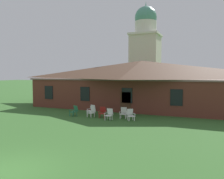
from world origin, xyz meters
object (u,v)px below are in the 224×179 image
Objects in this scene: lawn_chair_middle at (102,112)px; lawn_chair_far_side at (123,113)px; lawn_chair_near_door at (92,110)px; lawn_chair_right_end at (109,114)px; lawn_chair_under_eave at (131,114)px; lawn_chair_left_end at (92,112)px; lawn_chair_by_porch at (74,111)px.

lawn_chair_middle is 1.89m from lawn_chair_far_side.
lawn_chair_right_end is at bearing -30.71° from lawn_chair_near_door.
lawn_chair_left_end is at bearing 178.85° from lawn_chair_under_eave.
lawn_chair_far_side is 1.00× the size of lawn_chair_under_eave.
lawn_chair_far_side is at bearing -4.76° from lawn_chair_near_door.
lawn_chair_near_door and lawn_chair_far_side have the same top height.
lawn_chair_by_porch is at bearing -170.66° from lawn_chair_far_side.
lawn_chair_under_eave is (0.87, -0.65, 0.00)m from lawn_chair_far_side.
lawn_chair_by_porch and lawn_chair_far_side have the same top height.
lawn_chair_near_door is 1.00× the size of lawn_chair_left_end.
lawn_chair_right_end and lawn_chair_under_eave have the same top height.
lawn_chair_by_porch is at bearing -173.32° from lawn_chair_middle.
lawn_chair_near_door is at bearing 175.24° from lawn_chair_far_side.
lawn_chair_middle and lawn_chair_under_eave have the same top height.
lawn_chair_under_eave is at bearing -37.09° from lawn_chair_far_side.
lawn_chair_by_porch and lawn_chair_middle have the same top height.
lawn_chair_under_eave is (3.70, -0.07, 0.00)m from lawn_chair_left_end.
lawn_chair_left_end is 1.00× the size of lawn_chair_far_side.
lawn_chair_left_end is (0.44, -0.85, 0.00)m from lawn_chair_near_door.
lawn_chair_left_end is 1.00× the size of lawn_chair_right_end.
lawn_chair_near_door is at bearing 117.09° from lawn_chair_left_end.
lawn_chair_near_door and lawn_chair_left_end have the same top height.
lawn_chair_right_end is at bearing -6.31° from lawn_chair_by_porch.
lawn_chair_left_end and lawn_chair_middle have the same top height.
lawn_chair_far_side is at bearing 142.91° from lawn_chair_under_eave.
lawn_chair_right_end is at bearing -163.71° from lawn_chair_under_eave.
lawn_chair_near_door is 0.96m from lawn_chair_left_end.
lawn_chair_by_porch is at bearing -178.99° from lawn_chair_under_eave.
lawn_chair_under_eave is (5.43, 0.10, 0.00)m from lawn_chair_by_porch.
lawn_chair_under_eave is at bearing 1.01° from lawn_chair_by_porch.
lawn_chair_middle is at bearing 6.68° from lawn_chair_by_porch.
lawn_chair_by_porch is 2.75m from lawn_chair_middle.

